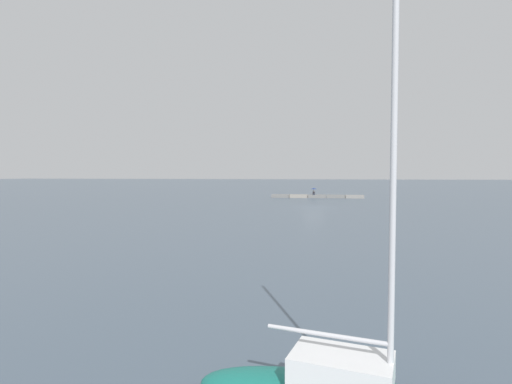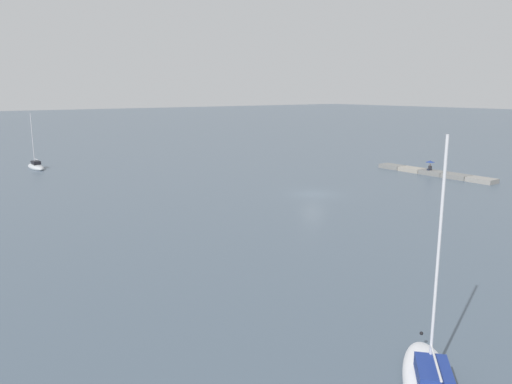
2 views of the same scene
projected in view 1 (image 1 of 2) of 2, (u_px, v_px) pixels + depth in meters
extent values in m
plane|color=#475666|center=(314.00, 207.00, 51.16)|extent=(500.00, 500.00, 0.00)
cube|color=gray|center=(355.00, 197.00, 70.15)|extent=(3.16, 1.98, 0.54)
cube|color=slate|center=(336.00, 196.00, 70.70)|extent=(3.16, 1.98, 0.54)
cube|color=slate|center=(317.00, 196.00, 71.25)|extent=(3.16, 1.98, 0.54)
cube|color=gray|center=(299.00, 196.00, 71.80)|extent=(3.16, 1.98, 0.54)
cube|color=slate|center=(281.00, 196.00, 72.35)|extent=(3.16, 1.98, 0.54)
cube|color=#1E2333|center=(314.00, 194.00, 71.11)|extent=(0.39, 0.45, 0.16)
cube|color=#232328|center=(314.00, 193.00, 71.38)|extent=(0.42, 0.25, 0.52)
sphere|color=tan|center=(314.00, 191.00, 71.37)|extent=(0.22, 0.22, 0.22)
cylinder|color=black|center=(314.00, 192.00, 71.32)|extent=(0.02, 0.02, 1.05)
cone|color=navy|center=(314.00, 189.00, 71.29)|extent=(1.15, 1.15, 0.20)
sphere|color=black|center=(314.00, 188.00, 71.29)|extent=(0.05, 0.05, 0.05)
cube|color=white|center=(342.00, 368.00, 6.87)|extent=(1.88, 1.38, 0.48)
cylinder|color=silver|center=(393.00, 191.00, 6.43)|extent=(0.10, 0.10, 6.59)
cylinder|color=silver|center=(326.00, 335.00, 6.95)|extent=(2.09, 0.53, 0.08)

